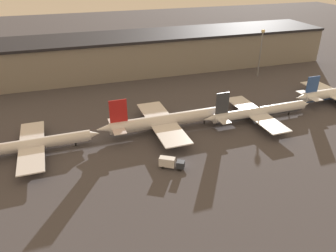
{
  "coord_description": "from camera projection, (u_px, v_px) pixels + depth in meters",
  "views": [
    {
      "loc": [
        -27.77,
        -73.65,
        53.5
      ],
      "look_at": [
        0.47,
        13.05,
        6.0
      ],
      "focal_mm": 35.0,
      "sensor_mm": 36.0,
      "label": 1
    }
  ],
  "objects": [
    {
      "name": "airplane_1",
      "position": [
        35.0,
        144.0,
        98.93
      ],
      "size": [
        38.49,
        31.52,
        13.1
      ],
      "rotation": [
        0.0,
        0.0,
        0.02
      ],
      "color": "silver",
      "rests_on": "ground"
    },
    {
      "name": "lamp_post_1",
      "position": [
        261.0,
        47.0,
        157.08
      ],
      "size": [
        1.8,
        1.8,
        22.97
      ],
      "color": "slate",
      "rests_on": "ground"
    },
    {
      "name": "airplane_2",
      "position": [
        166.0,
        121.0,
        111.47
      ],
      "size": [
        47.77,
        33.94,
        13.49
      ],
      "rotation": [
        0.0,
        0.0,
        0.02
      ],
      "color": "silver",
      "rests_on": "ground"
    },
    {
      "name": "airplane_3",
      "position": [
        259.0,
        112.0,
        118.84
      ],
      "size": [
        44.38,
        32.09,
        12.59
      ],
      "rotation": [
        0.0,
        0.0,
        0.02
      ],
      "color": "silver",
      "rests_on": "ground"
    },
    {
      "name": "service_vehicle_0",
      "position": [
        171.0,
        163.0,
        91.92
      ],
      "size": [
        7.16,
        5.42,
        3.35
      ],
      "rotation": [
        0.0,
        0.0,
        -0.54
      ],
      "color": "#282D38",
      "rests_on": "ground"
    },
    {
      "name": "terminal_building",
      "position": [
        121.0,
        54.0,
        165.09
      ],
      "size": [
        219.78,
        30.73,
        18.54
      ],
      "color": "gray",
      "rests_on": "ground"
    },
    {
      "name": "ground",
      "position": [
        180.0,
        164.0,
        94.45
      ],
      "size": [
        600.0,
        600.0,
        0.0
      ],
      "primitive_type": "plane",
      "color": "#423F44"
    }
  ]
}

